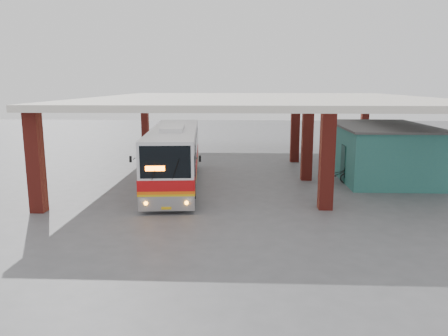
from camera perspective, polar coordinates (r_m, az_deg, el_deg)
ground at (r=22.60m, az=4.13°, el=-3.10°), size 90.00×90.00×0.00m
brick_columns at (r=27.20m, az=6.93°, el=3.90°), size 20.10×21.60×4.35m
canopy_roof at (r=28.46m, az=4.93°, el=8.95°), size 21.00×23.00×0.30m
shop_building at (r=27.45m, az=19.80°, el=2.11°), size 5.20×8.20×3.11m
coach_bus at (r=23.82m, az=-6.48°, el=1.66°), size 3.42×11.61×3.33m
motorcycle at (r=25.10m, az=14.27°, el=-0.87°), size 1.89×0.90×0.95m
pedestrian at (r=20.92m, az=12.95°, el=-1.83°), size 0.79×0.64×1.90m
red_chair at (r=31.32m, az=13.06°, el=1.22°), size 0.51×0.51×0.73m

